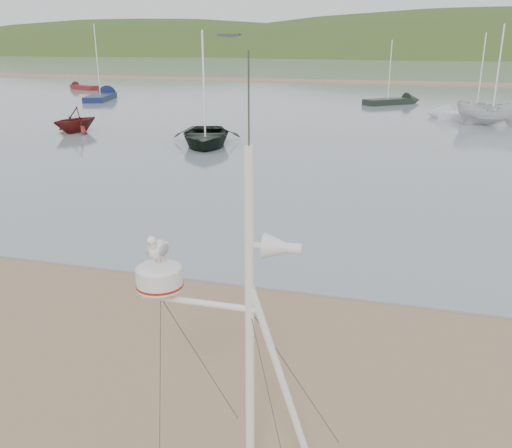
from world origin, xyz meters
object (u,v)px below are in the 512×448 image
(boat_red, at_px, (74,108))
(dinghy_red_far, at_px, (79,87))
(sailboat_dark_mid, at_px, (400,101))
(boat_white, at_px, (495,91))
(sailboat_white_near, at_px, (455,116))
(sailboat_blue_near, at_px, (106,95))
(mast_rig, at_px, (244,403))
(boat_dark, at_px, (204,96))

(boat_red, bearing_deg, dinghy_red_far, 143.20)
(dinghy_red_far, height_order, sailboat_dark_mid, sailboat_dark_mid)
(boat_white, bearing_deg, sailboat_white_near, 42.69)
(sailboat_white_near, bearing_deg, boat_white, -50.77)
(boat_white, relative_size, sailboat_blue_near, 0.58)
(sailboat_blue_near, bearing_deg, boat_white, -15.69)
(sailboat_white_near, relative_size, sailboat_blue_near, 0.82)
(sailboat_white_near, bearing_deg, mast_rig, -97.42)
(boat_white, height_order, sailboat_white_near, sailboat_white_near)
(mast_rig, bearing_deg, boat_red, 127.01)
(mast_rig, relative_size, dinghy_red_far, 1.02)
(dinghy_red_far, distance_m, sailboat_blue_near, 11.86)
(boat_red, xyz_separation_m, sailboat_blue_near, (-9.32, 19.39, -1.21))
(boat_dark, relative_size, dinghy_red_far, 1.02)
(mast_rig, bearing_deg, sailboat_white_near, 82.58)
(boat_red, height_order, sailboat_white_near, sailboat_white_near)
(sailboat_white_near, xyz_separation_m, sailboat_blue_near, (-31.90, 6.98, -0.00))
(mast_rig, relative_size, boat_red, 1.78)
(boat_dark, height_order, sailboat_blue_near, sailboat_blue_near)
(boat_red, height_order, boat_white, boat_white)
(boat_white, distance_m, sailboat_blue_near, 35.38)
(sailboat_dark_mid, distance_m, sailboat_blue_near, 28.02)
(mast_rig, xyz_separation_m, sailboat_dark_mid, (0.72, 45.49, -0.96))
(mast_rig, xyz_separation_m, sailboat_white_near, (4.71, 36.13, -0.96))
(dinghy_red_far, bearing_deg, sailboat_white_near, -20.84)
(sailboat_white_near, bearing_deg, dinghy_red_far, 159.16)
(boat_red, bearing_deg, sailboat_white_near, 49.44)
(boat_red, bearing_deg, mast_rig, -32.36)
(boat_dark, relative_size, sailboat_white_near, 0.82)
(mast_rig, relative_size, sailboat_blue_near, 0.68)
(boat_dark, distance_m, sailboat_dark_mid, 25.67)
(boat_red, relative_size, dinghy_red_far, 0.58)
(sailboat_white_near, height_order, sailboat_blue_near, sailboat_blue_near)
(dinghy_red_far, bearing_deg, boat_white, -22.90)
(sailboat_dark_mid, height_order, sailboat_blue_near, sailboat_blue_near)
(mast_rig, distance_m, boat_dark, 23.46)
(boat_dark, distance_m, sailboat_white_near, 19.83)
(boat_red, bearing_deg, sailboat_blue_near, 136.30)
(dinghy_red_far, bearing_deg, sailboat_dark_mid, -9.35)
(dinghy_red_far, xyz_separation_m, sailboat_blue_near, (8.41, -8.36, 0.01))
(boat_white, height_order, dinghy_red_far, boat_white)
(boat_dark, bearing_deg, dinghy_red_far, 114.36)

